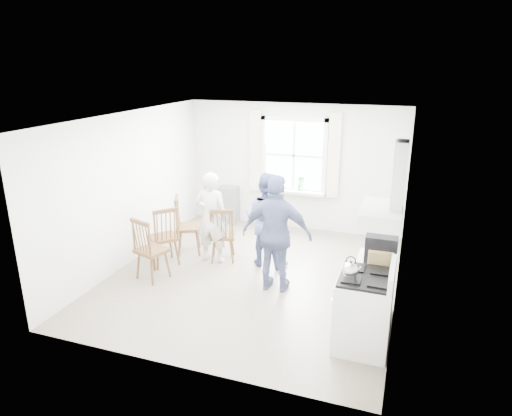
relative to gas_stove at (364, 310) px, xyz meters
The scene contains 17 objects.
room_shell 2.48m from the gas_stove, 144.75° to the left, with size 4.62×5.12×2.64m.
window_assembly 4.36m from the gas_stove, 116.71° to the left, with size 1.88×0.24×1.70m.
range_hood 1.43m from the gas_stove, ahead, with size 0.45×0.76×0.94m.
shelf_unit 4.95m from the gas_stove, 131.97° to the left, with size 0.40×0.30×0.80m, color gray.
gas_stove is the anchor object (origin of this frame).
kettle 0.60m from the gas_stove, 152.54° to the right, with size 0.19×0.19×0.27m.
low_cabinet 0.70m from the gas_stove, 84.32° to the left, with size 0.50×0.55×0.90m, color silver.
stereo_stack 0.88m from the gas_stove, 80.27° to the left, with size 0.41×0.37×0.36m.
cardboard_box 0.74m from the gas_stove, 77.27° to the left, with size 0.31×0.22×0.20m, color olive.
windsor_chair_a 3.12m from the gas_stove, 147.01° to the left, with size 0.54×0.53×1.00m.
windsor_chair_b 3.54m from the gas_stove, 169.43° to the left, with size 0.57×0.56×1.06m.
windsor_chair_c 3.68m from the gas_stove, 160.41° to the left, with size 0.62×0.62×1.07m.
person_left 3.29m from the gas_stove, 148.90° to the left, with size 0.59×0.59×1.62m, color silver.
person_mid 2.67m from the gas_stove, 134.73° to the left, with size 0.80×0.80×1.64m, color #4A588A.
person_right 1.83m from the gas_stove, 143.79° to the left, with size 1.07×1.07×1.83m, color navy.
potted_plant 4.12m from the gas_stove, 114.92° to the left, with size 0.17×0.17×0.31m, color #377D3C.
windsor_chair_d 3.94m from the gas_stove, 152.03° to the left, with size 0.60×0.60×1.08m.
Camera 1 is at (2.28, -6.43, 3.41)m, focal length 32.00 mm.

